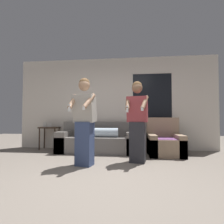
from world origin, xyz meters
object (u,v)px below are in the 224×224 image
at_px(armchair, 165,143).
at_px(person_right, 137,121).
at_px(side_table, 49,131).
at_px(couch, 98,141).
at_px(person_left, 84,121).

height_order(armchair, person_right, person_right).
bearing_deg(side_table, armchair, -7.20).
relative_size(armchair, person_right, 0.55).
bearing_deg(side_table, person_right, -26.61).
bearing_deg(person_right, armchair, 50.77).
distance_m(couch, person_right, 1.56).
relative_size(armchair, side_table, 1.15).
relative_size(couch, side_table, 2.63).
xyz_separation_m(armchair, person_left, (-1.73, -1.22, 0.57)).
xyz_separation_m(couch, person_left, (-0.01, -1.40, 0.56)).
bearing_deg(armchair, side_table, 172.80).
bearing_deg(armchair, person_left, -144.75).
height_order(couch, person_left, person_left).
xyz_separation_m(couch, person_right, (1.02, -1.04, 0.56)).
relative_size(side_table, person_right, 0.48).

